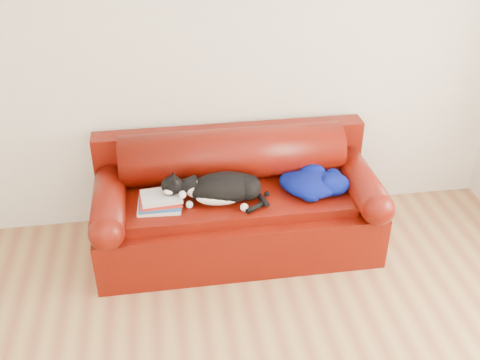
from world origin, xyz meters
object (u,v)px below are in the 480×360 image
object	(u,v)px
blanket	(313,182)
sofa_base	(237,220)
cat	(223,189)
book_stack	(160,201)

from	to	relation	value
blanket	sofa_base	bearing A→B (deg)	173.45
sofa_base	cat	xyz separation A→B (m)	(-0.12, -0.11, 0.37)
cat	blanket	distance (m)	0.68
sofa_base	blanket	size ratio (longest dim) A/B	4.13
sofa_base	blanket	world-z (taller)	blanket
sofa_base	cat	size ratio (longest dim) A/B	2.91
sofa_base	blanket	distance (m)	0.66
sofa_base	blanket	bearing A→B (deg)	-6.55
sofa_base	book_stack	distance (m)	0.66
book_stack	cat	size ratio (longest dim) A/B	0.44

